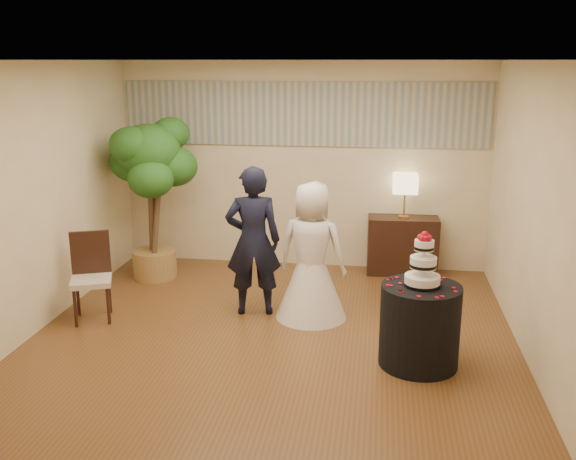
% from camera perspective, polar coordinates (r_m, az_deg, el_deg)
% --- Properties ---
extents(floor, '(5.00, 5.00, 0.00)m').
position_cam_1_polar(floor, '(6.81, -1.34, -9.41)').
color(floor, brown).
rests_on(floor, ground).
extents(ceiling, '(5.00, 5.00, 0.00)m').
position_cam_1_polar(ceiling, '(6.20, -1.50, 14.88)').
color(ceiling, white).
rests_on(ceiling, wall_back).
extents(wall_back, '(5.00, 0.06, 2.80)m').
position_cam_1_polar(wall_back, '(8.79, 1.33, 5.72)').
color(wall_back, beige).
rests_on(wall_back, ground).
extents(wall_front, '(5.00, 0.06, 2.80)m').
position_cam_1_polar(wall_front, '(4.01, -7.42, -5.66)').
color(wall_front, beige).
rests_on(wall_front, ground).
extents(wall_left, '(0.06, 5.00, 2.80)m').
position_cam_1_polar(wall_left, '(7.20, -21.44, 2.65)').
color(wall_left, beige).
rests_on(wall_left, ground).
extents(wall_right, '(0.06, 5.00, 2.80)m').
position_cam_1_polar(wall_right, '(6.44, 21.11, 1.32)').
color(wall_right, beige).
rests_on(wall_right, ground).
extents(mural_border, '(4.90, 0.02, 0.85)m').
position_cam_1_polar(mural_border, '(8.69, 1.34, 10.26)').
color(mural_border, '#9DA293').
rests_on(mural_border, wall_back).
extents(groom, '(0.68, 0.52, 1.70)m').
position_cam_1_polar(groom, '(7.15, -3.12, -0.99)').
color(groom, black).
rests_on(groom, floor).
extents(bride, '(0.94, 0.94, 1.54)m').
position_cam_1_polar(bride, '(7.04, 2.12, -1.86)').
color(bride, white).
rests_on(bride, floor).
extents(cake_table, '(0.93, 0.93, 0.79)m').
position_cam_1_polar(cake_table, '(6.19, 11.62, -8.32)').
color(cake_table, black).
rests_on(cake_table, floor).
extents(wedding_cake, '(0.33, 0.33, 0.52)m').
position_cam_1_polar(wedding_cake, '(5.97, 11.95, -2.52)').
color(wedding_cake, white).
rests_on(wedding_cake, cake_table).
extents(console, '(0.94, 0.45, 0.77)m').
position_cam_1_polar(console, '(8.75, 10.13, -1.35)').
color(console, black).
rests_on(console, floor).
extents(table_lamp, '(0.32, 0.32, 0.58)m').
position_cam_1_polar(table_lamp, '(8.59, 10.33, 2.98)').
color(table_lamp, beige).
rests_on(table_lamp, console).
extents(ficus_tree, '(1.12, 1.12, 2.14)m').
position_cam_1_polar(ficus_tree, '(8.47, -12.05, 2.77)').
color(ficus_tree, '#255D1D').
rests_on(ficus_tree, floor).
extents(side_chair, '(0.58, 0.59, 0.97)m').
position_cam_1_polar(side_chair, '(7.36, -17.11, -4.12)').
color(side_chair, black).
rests_on(side_chair, floor).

